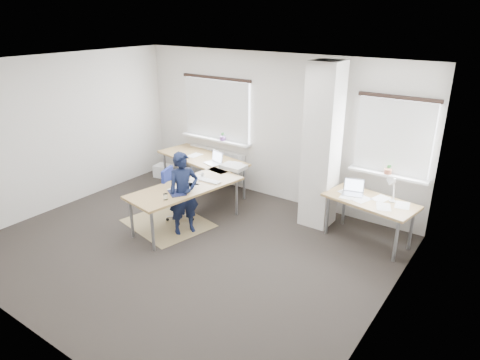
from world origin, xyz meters
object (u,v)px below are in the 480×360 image
Objects in this scene: desk_main at (197,173)px; desk_side at (370,202)px; task_chair at (178,206)px; person at (184,193)px.

desk_side is (3.07, 0.58, -0.01)m from desk_main.
desk_main reaches higher than task_chair.
desk_side is at bearing 3.01° from task_chair.
desk_side is 1.07× the size of person.
person is (-2.61, -1.45, 0.02)m from desk_side.
person is at bearing -51.82° from task_chair.
desk_main is 0.99m from person.
person is at bearing -140.95° from desk_side.
desk_side is at bearing 20.68° from desk_main.
desk_side is 1.59× the size of task_chair.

